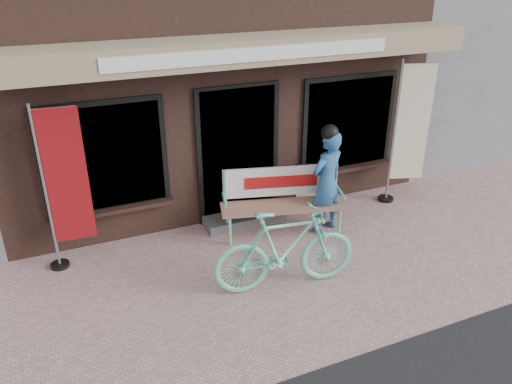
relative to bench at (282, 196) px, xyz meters
name	(u,v)px	position (x,y,z in m)	size (l,w,h in m)	color
ground	(294,281)	(-0.44, -1.29, -0.60)	(70.00, 70.00, 0.00)	#BC9090
storefront	(179,9)	(-0.44, 3.67, 2.39)	(7.00, 6.77, 6.00)	black
neighbor_right_near	(490,3)	(8.06, 4.21, 2.20)	(10.00, 7.00, 5.60)	slate
bench	(282,196)	(0.00, 0.00, 0.00)	(1.94, 0.94, 1.02)	#68CBA8
person	(327,180)	(0.62, -0.25, 0.25)	(0.68, 0.55, 1.72)	#29598D
bicycle	(285,249)	(-0.61, -1.34, -0.04)	(0.53, 1.86, 1.12)	#68CBA8
nobori_red	(64,186)	(-3.04, 0.28, 0.60)	(0.68, 0.27, 2.32)	gray
nobori_cream	(409,131)	(2.40, 0.15, 0.67)	(0.73, 0.37, 2.46)	gray
menu_stand	(307,188)	(0.66, 0.40, -0.16)	(0.43, 0.22, 0.85)	black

